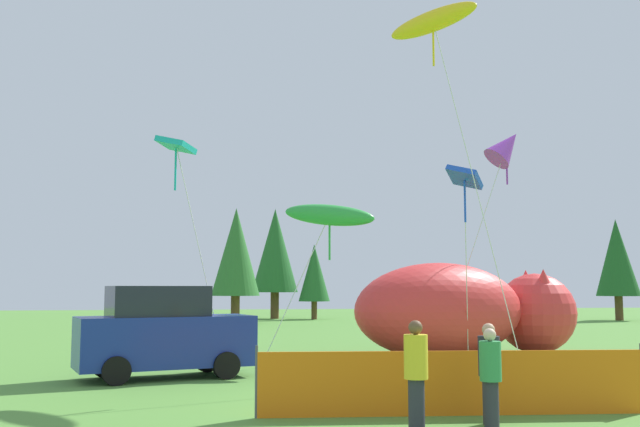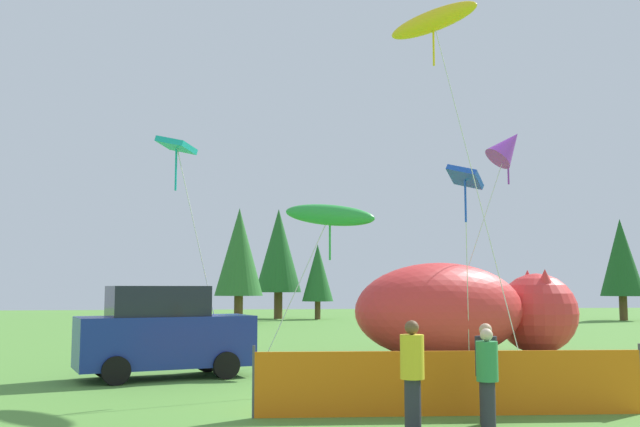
# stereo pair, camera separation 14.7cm
# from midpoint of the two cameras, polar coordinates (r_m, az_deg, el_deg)

# --- Properties ---
(ground_plane) EXTENTS (120.00, 120.00, 0.00)m
(ground_plane) POSITION_cam_midpoint_polar(r_m,az_deg,el_deg) (15.60, 5.14, -14.22)
(ground_plane) COLOR #548C38
(parked_car) EXTENTS (4.59, 2.86, 2.29)m
(parked_car) POSITION_cam_midpoint_polar(r_m,az_deg,el_deg) (18.51, -12.62, -9.31)
(parked_car) COLOR navy
(parked_car) RESTS_ON ground
(folding_chair) EXTENTS (0.67, 0.67, 0.87)m
(folding_chair) POSITION_cam_midpoint_polar(r_m,az_deg,el_deg) (14.91, 17.04, -12.44)
(folding_chair) COLOR black
(folding_chair) RESTS_ON ground
(inflatable_cat) EXTENTS (8.54, 4.98, 3.05)m
(inflatable_cat) POSITION_cam_midpoint_polar(r_m,az_deg,el_deg) (23.87, 11.33, -7.86)
(inflatable_cat) COLOR red
(inflatable_cat) RESTS_ON ground
(safety_fence) EXTENTS (6.98, 0.60, 1.24)m
(safety_fence) POSITION_cam_midpoint_polar(r_m,az_deg,el_deg) (13.16, 10.28, -13.20)
(safety_fence) COLOR orange
(safety_fence) RESTS_ON ground
(spectator_in_blue_shirt) EXTENTS (0.38, 0.38, 1.74)m
(spectator_in_blue_shirt) POSITION_cam_midpoint_polar(r_m,az_deg,el_deg) (11.52, 7.32, -12.39)
(spectator_in_blue_shirt) COLOR #2D2D38
(spectator_in_blue_shirt) RESTS_ON ground
(spectator_in_yellow_shirt) EXTENTS (0.35, 0.35, 1.60)m
(spectator_in_yellow_shirt) POSITION_cam_midpoint_polar(r_m,az_deg,el_deg) (11.99, 13.14, -12.40)
(spectator_in_yellow_shirt) COLOR #2D2D38
(spectator_in_yellow_shirt) RESTS_ON ground
(spectator_in_black_shirt) EXTENTS (0.36, 0.36, 1.66)m
(spectator_in_black_shirt) POSITION_cam_midpoint_polar(r_m,az_deg,el_deg) (12.41, 13.06, -12.02)
(spectator_in_black_shirt) COLOR #2D2D38
(spectator_in_black_shirt) RESTS_ON ground
(kite_purple_delta) EXTENTS (3.43, 1.08, 7.78)m
(kite_purple_delta) POSITION_cam_midpoint_polar(r_m,az_deg,el_deg) (25.00, 14.50, 5.18)
(kite_purple_delta) COLOR silver
(kite_purple_delta) RESTS_ON ground
(kite_yellow_hero) EXTENTS (3.25, 2.16, 10.24)m
(kite_yellow_hero) POSITION_cam_midpoint_polar(r_m,az_deg,el_deg) (21.00, 8.84, 14.89)
(kite_yellow_hero) COLOR silver
(kite_yellow_hero) RESTS_ON ground
(kite_teal_diamond) EXTENTS (2.11, 1.30, 6.52)m
(kite_teal_diamond) POSITION_cam_midpoint_polar(r_m,az_deg,el_deg) (20.72, -11.59, 5.10)
(kite_teal_diamond) COLOR silver
(kite_teal_diamond) RESTS_ON ground
(kite_blue_box) EXTENTS (1.23, 2.32, 5.77)m
(kite_blue_box) POSITION_cam_midpoint_polar(r_m,az_deg,el_deg) (20.92, 11.29, 2.62)
(kite_blue_box) COLOR silver
(kite_blue_box) RESTS_ON ground
(kite_green_fish) EXTENTS (3.31, 1.47, 4.81)m
(kite_green_fish) POSITION_cam_midpoint_polar(r_m,az_deg,el_deg) (20.57, 0.55, -0.15)
(kite_green_fish) COLOR silver
(kite_green_fish) RESTS_ON ground
(horizon_tree_east) EXTENTS (3.38, 3.38, 8.06)m
(horizon_tree_east) POSITION_cam_midpoint_polar(r_m,az_deg,el_deg) (52.56, -3.70, -3.00)
(horizon_tree_east) COLOR brown
(horizon_tree_east) RESTS_ON ground
(horizon_tree_west) EXTENTS (2.95, 2.95, 7.04)m
(horizon_tree_west) POSITION_cam_midpoint_polar(r_m,az_deg,el_deg) (53.81, 22.59, -3.29)
(horizon_tree_west) COLOR brown
(horizon_tree_west) RESTS_ON ground
(horizon_tree_mid) EXTENTS (3.07, 3.07, 7.32)m
(horizon_tree_mid) POSITION_cam_midpoint_polar(r_m,az_deg,el_deg) (45.64, -6.83, -3.09)
(horizon_tree_mid) COLOR brown
(horizon_tree_mid) RESTS_ON ground
(horizon_tree_northeast) EXTENTS (2.25, 2.25, 5.37)m
(horizon_tree_northeast) POSITION_cam_midpoint_polar(r_m,az_deg,el_deg) (51.42, -0.55, -4.78)
(horizon_tree_northeast) COLOR brown
(horizon_tree_northeast) RESTS_ON ground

